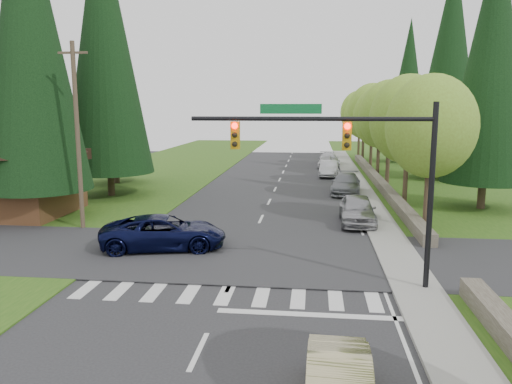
% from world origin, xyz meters
% --- Properties ---
extents(ground, '(120.00, 120.00, 0.00)m').
position_xyz_m(ground, '(0.00, 0.00, 0.00)').
color(ground, '#28282B').
rests_on(ground, ground).
extents(grass_east, '(14.00, 110.00, 0.06)m').
position_xyz_m(grass_east, '(13.00, 20.00, 0.03)').
color(grass_east, '#2B5316').
rests_on(grass_east, ground).
extents(grass_west, '(14.00, 110.00, 0.06)m').
position_xyz_m(grass_west, '(-13.00, 20.00, 0.03)').
color(grass_west, '#2B5316').
rests_on(grass_west, ground).
extents(cross_street, '(120.00, 8.00, 0.10)m').
position_xyz_m(cross_street, '(0.00, 8.00, 0.00)').
color(cross_street, '#28282B').
rests_on(cross_street, ground).
extents(sidewalk_east, '(1.80, 80.00, 0.13)m').
position_xyz_m(sidewalk_east, '(6.90, 22.00, 0.07)').
color(sidewalk_east, gray).
rests_on(sidewalk_east, ground).
extents(curb_east, '(0.20, 80.00, 0.13)m').
position_xyz_m(curb_east, '(6.05, 22.00, 0.07)').
color(curb_east, gray).
rests_on(curb_east, ground).
extents(stone_wall_north, '(0.70, 40.00, 0.70)m').
position_xyz_m(stone_wall_north, '(8.60, 30.00, 0.35)').
color(stone_wall_north, '#4C4438').
rests_on(stone_wall_north, ground).
extents(traffic_signal, '(8.70, 0.37, 6.80)m').
position_xyz_m(traffic_signal, '(4.37, 4.50, 4.98)').
color(traffic_signal, black).
rests_on(traffic_signal, ground).
extents(brown_building, '(8.40, 8.40, 5.40)m').
position_xyz_m(brown_building, '(-15.00, 15.00, 3.14)').
color(brown_building, '#4C2D19').
rests_on(brown_building, ground).
extents(utility_pole, '(1.60, 0.24, 10.00)m').
position_xyz_m(utility_pole, '(-9.50, 12.00, 5.14)').
color(utility_pole, '#473828').
rests_on(utility_pole, ground).
extents(decid_tree_0, '(4.80, 4.80, 8.37)m').
position_xyz_m(decid_tree_0, '(9.20, 14.00, 5.60)').
color(decid_tree_0, '#38281C').
rests_on(decid_tree_0, ground).
extents(decid_tree_1, '(5.20, 5.20, 8.80)m').
position_xyz_m(decid_tree_1, '(9.30, 21.00, 5.80)').
color(decid_tree_1, '#38281C').
rests_on(decid_tree_1, ground).
extents(decid_tree_2, '(5.00, 5.00, 8.82)m').
position_xyz_m(decid_tree_2, '(9.10, 28.00, 5.93)').
color(decid_tree_2, '#38281C').
rests_on(decid_tree_2, ground).
extents(decid_tree_3, '(5.00, 5.00, 8.55)m').
position_xyz_m(decid_tree_3, '(9.20, 35.00, 5.66)').
color(decid_tree_3, '#38281C').
rests_on(decid_tree_3, ground).
extents(decid_tree_4, '(5.40, 5.40, 9.18)m').
position_xyz_m(decid_tree_4, '(9.30, 42.00, 6.06)').
color(decid_tree_4, '#38281C').
rests_on(decid_tree_4, ground).
extents(decid_tree_5, '(4.80, 4.80, 8.30)m').
position_xyz_m(decid_tree_5, '(9.10, 49.00, 5.53)').
color(decid_tree_5, '#38281C').
rests_on(decid_tree_5, ground).
extents(decid_tree_6, '(5.20, 5.20, 8.86)m').
position_xyz_m(decid_tree_6, '(9.20, 56.00, 5.86)').
color(decid_tree_6, '#38281C').
rests_on(decid_tree_6, ground).
extents(conifer_w_a, '(6.12, 6.12, 19.80)m').
position_xyz_m(conifer_w_a, '(-13.00, 14.00, 10.79)').
color(conifer_w_a, '#38281C').
rests_on(conifer_w_a, ground).
extents(conifer_w_b, '(5.44, 5.44, 17.80)m').
position_xyz_m(conifer_w_b, '(-16.00, 18.00, 9.79)').
color(conifer_w_b, '#38281C').
rests_on(conifer_w_b, ground).
extents(conifer_w_c, '(6.46, 6.46, 20.80)m').
position_xyz_m(conifer_w_c, '(-12.00, 22.00, 11.29)').
color(conifer_w_c, '#38281C').
rests_on(conifer_w_c, ground).
extents(conifer_w_e, '(5.78, 5.78, 18.80)m').
position_xyz_m(conifer_w_e, '(-14.00, 28.00, 10.29)').
color(conifer_w_e, '#38281C').
rests_on(conifer_w_e, ground).
extents(conifer_e_a, '(5.44, 5.44, 17.80)m').
position_xyz_m(conifer_e_a, '(14.00, 20.00, 9.79)').
color(conifer_e_a, '#38281C').
rests_on(conifer_e_a, ground).
extents(conifer_e_b, '(6.12, 6.12, 19.80)m').
position_xyz_m(conifer_e_b, '(15.00, 34.00, 10.79)').
color(conifer_e_b, '#38281C').
rests_on(conifer_e_b, ground).
extents(conifer_e_c, '(5.10, 5.10, 16.80)m').
position_xyz_m(conifer_e_c, '(14.00, 48.00, 9.29)').
color(conifer_e_c, '#38281C').
rests_on(conifer_e_c, ground).
extents(suv_navy, '(6.23, 3.87, 1.61)m').
position_xyz_m(suv_navy, '(-3.87, 8.63, 0.80)').
color(suv_navy, black).
rests_on(suv_navy, ground).
extents(parked_car_a, '(2.01, 4.88, 1.65)m').
position_xyz_m(parked_car_a, '(5.60, 14.92, 0.83)').
color(parked_car_a, '#9F9FA4').
rests_on(parked_car_a, ground).
extents(parked_car_b, '(2.65, 5.46, 1.53)m').
position_xyz_m(parked_car_b, '(5.60, 25.11, 0.77)').
color(parked_car_b, slate).
rests_on(parked_car_b, ground).
extents(parked_car_c, '(1.97, 4.70, 1.51)m').
position_xyz_m(parked_car_c, '(4.55, 34.63, 0.75)').
color(parked_car_c, '#BCBCC1').
rests_on(parked_car_c, ground).
extents(parked_car_d, '(1.91, 4.18, 1.39)m').
position_xyz_m(parked_car_d, '(4.43, 41.63, 0.70)').
color(parked_car_d, silver).
rests_on(parked_car_d, ground).
extents(parked_car_e, '(2.42, 5.05, 1.42)m').
position_xyz_m(parked_car_e, '(4.87, 44.22, 0.71)').
color(parked_car_e, silver).
rests_on(parked_car_e, ground).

